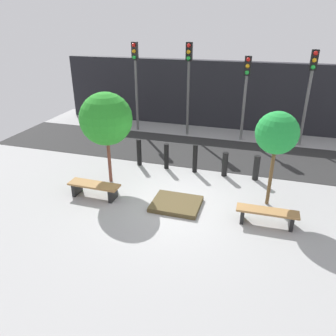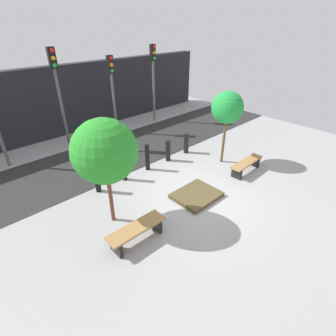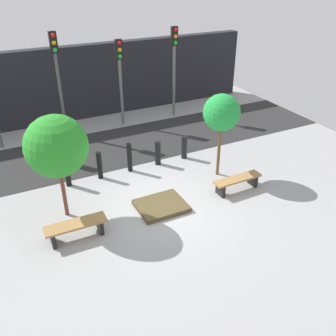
% 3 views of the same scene
% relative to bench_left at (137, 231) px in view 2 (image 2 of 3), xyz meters
% --- Properties ---
extents(ground_plane, '(18.00, 18.00, 0.00)m').
position_rel_bench_left_xyz_m(ground_plane, '(2.55, 0.20, -0.32)').
color(ground_plane, '#9B9B9B').
extents(road_strip, '(18.00, 3.42, 0.01)m').
position_rel_bench_left_xyz_m(road_strip, '(2.55, 4.62, -0.31)').
color(road_strip, '#292929').
rests_on(road_strip, ground).
extents(building_facade, '(16.20, 0.50, 3.21)m').
position_rel_bench_left_xyz_m(building_facade, '(2.55, 8.31, 1.28)').
color(building_facade, black).
rests_on(building_facade, ground).
extents(bench_left, '(1.61, 0.49, 0.45)m').
position_rel_bench_left_xyz_m(bench_left, '(0.00, 0.00, 0.00)').
color(bench_left, black).
rests_on(bench_left, ground).
extents(bench_right, '(1.62, 0.42, 0.44)m').
position_rel_bench_left_xyz_m(bench_right, '(5.11, 0.00, -0.01)').
color(bench_right, black).
rests_on(bench_right, ground).
extents(planter_bed, '(1.40, 1.17, 0.13)m').
position_rel_bench_left_xyz_m(planter_bed, '(2.55, 0.20, -0.25)').
color(planter_bed, '#4E4126').
rests_on(planter_bed, ground).
extents(tree_behind_left_bench, '(1.67, 1.67, 3.01)m').
position_rel_bench_left_xyz_m(tree_behind_left_bench, '(0.00, 1.11, 1.85)').
color(tree_behind_left_bench, brown).
rests_on(tree_behind_left_bench, ground).
extents(tree_behind_right_bench, '(1.17, 1.17, 2.81)m').
position_rel_bench_left_xyz_m(tree_behind_right_bench, '(5.11, 1.11, 1.88)').
color(tree_behind_right_bench, brown).
rests_on(tree_behind_right_bench, ground).
extents(bollard_far_left, '(0.18, 0.18, 1.01)m').
position_rel_bench_left_xyz_m(bollard_far_left, '(0.43, 2.66, 0.19)').
color(bollard_far_left, black).
rests_on(bollard_far_left, ground).
extents(bollard_left, '(0.17, 0.17, 0.94)m').
position_rel_bench_left_xyz_m(bollard_left, '(1.49, 2.66, 0.15)').
color(bollard_left, black).
rests_on(bollard_left, ground).
extents(bollard_center, '(0.17, 0.17, 1.03)m').
position_rel_bench_left_xyz_m(bollard_center, '(2.55, 2.66, 0.20)').
color(bollard_center, black).
rests_on(bollard_center, ground).
extents(bollard_right, '(0.20, 0.20, 0.87)m').
position_rel_bench_left_xyz_m(bollard_right, '(3.61, 2.66, 0.11)').
color(bollard_right, black).
rests_on(bollard_right, ground).
extents(bollard_far_right, '(0.21, 0.21, 0.87)m').
position_rel_bench_left_xyz_m(bollard_far_right, '(4.67, 2.66, 0.12)').
color(bollard_far_right, black).
rests_on(bollard_far_right, ground).
extents(traffic_light_mid_west, '(0.28, 0.27, 4.11)m').
position_rel_bench_left_xyz_m(traffic_light_mid_west, '(1.30, 6.62, 2.49)').
color(traffic_light_mid_west, '#505050').
rests_on(traffic_light_mid_west, ground).
extents(traffic_light_mid_east, '(0.28, 0.27, 3.62)m').
position_rel_bench_left_xyz_m(traffic_light_mid_east, '(3.81, 6.62, 2.18)').
color(traffic_light_mid_east, slate).
rests_on(traffic_light_mid_east, ground).
extents(traffic_light_east, '(0.28, 0.27, 3.93)m').
position_rel_bench_left_xyz_m(traffic_light_east, '(6.31, 6.62, 2.38)').
color(traffic_light_east, '#606060').
rests_on(traffic_light_east, ground).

